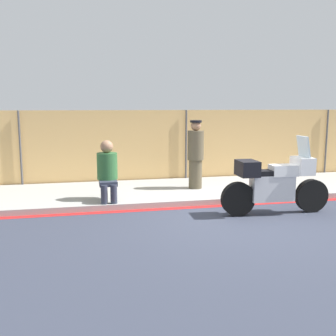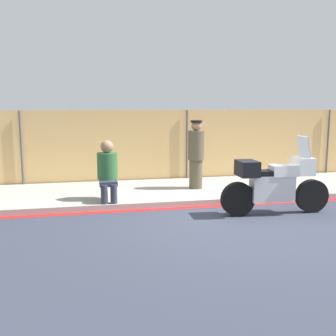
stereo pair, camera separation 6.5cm
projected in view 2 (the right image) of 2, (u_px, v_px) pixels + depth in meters
ground_plane at (235, 219)px, 7.48m from camera, size 120.00×120.00×0.00m
sidewalk at (200, 190)px, 9.77m from camera, size 32.36×2.62×0.13m
curb_paint_stripe at (218, 206)px, 8.43m from camera, size 32.36×0.18×0.01m
storefront_fence at (186, 146)px, 10.97m from camera, size 30.74×0.17×2.02m
motorcycle at (275, 183)px, 7.72m from camera, size 2.24×0.53×1.55m
officer_standing at (196, 154)px, 9.54m from camera, size 0.39×0.39×1.66m
person_seated_on_curb at (108, 168)px, 8.36m from camera, size 0.44×0.69×1.28m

